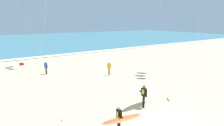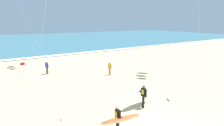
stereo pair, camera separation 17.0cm
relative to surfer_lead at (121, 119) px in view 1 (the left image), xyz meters
The scene contains 7 objects.
ocean_water 54.54m from the surfer_lead, 87.75° to the left, with size 160.00×60.00×0.08m, color teal.
shoreline_foam 24.90m from the surfer_lead, 85.06° to the left, with size 160.00×1.48×0.01m, color white.
surfer_lead is the anchor object (origin of this frame).
surfer_trailing 3.82m from the surfer_lead, 31.74° to the left, with size 2.55×1.07×1.71m.
bystander_blue_top 14.05m from the surfer_lead, 93.85° to the left, with size 0.33×0.42×1.59m.
bystander_yellow_top 11.15m from the surfer_lead, 62.26° to the left, with size 0.49×0.23×1.59m.
lifeguard_flag 12.91m from the surfer_lead, 106.64° to the left, with size 0.45×0.05×2.10m.
Camera 1 is at (-6.95, -6.02, 6.11)m, focal length 28.17 mm.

